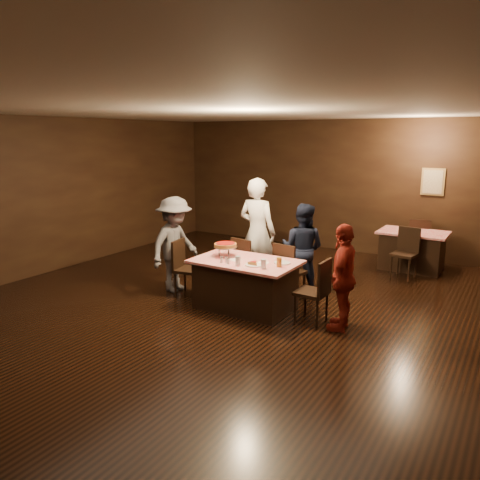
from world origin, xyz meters
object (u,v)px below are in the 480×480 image
Objects in this scene: pizza_stand at (225,245)px; glass_front_right at (263,264)px; chair_end_right at (312,291)px; glass_front_left at (238,261)px; back_table at (412,250)px; diner_white_jacket at (257,232)px; diner_navy_hoodie at (302,248)px; chair_back_near at (404,253)px; glass_amber at (279,262)px; chair_far_left at (248,264)px; main_table at (245,284)px; chair_far_right at (290,271)px; chair_back_far at (418,240)px; plate_empty at (282,263)px; diner_grey_knit at (175,245)px; chair_end_left at (189,268)px; diner_red_shirt at (343,277)px.

pizza_stand reaches higher than glass_front_right.
chair_end_right reaches higher than glass_front_left.
glass_front_left is at bearing -112.93° from back_table.
diner_white_jacket is 0.88m from diner_navy_hoodie.
chair_back_near is 3.21m from glass_amber.
glass_front_right is (0.85, -1.00, 0.37)m from chair_far_left.
diner_white_jacket is at bearing 111.10° from main_table.
chair_back_far is (1.32, 3.49, 0.00)m from chair_far_right.
plate_empty is (-0.55, 0.15, 0.30)m from chair_end_right.
chair_back_far reaches higher than back_table.
main_table is 0.85m from chair_far_right.
glass_front_right is (0.45, -0.25, 0.46)m from main_table.
pizza_stand reaches higher than chair_back_near.
diner_white_jacket is 1.18× the size of diner_grey_knit.
chair_back_near is at bearing -46.52° from diner_grey_knit.
chair_back_near is 2.85m from diner_white_jacket.
chair_end_left is at bearing -127.73° from back_table.
chair_far_left is at bearing 130.36° from glass_front_right.
plate_empty is (0.95, -0.60, 0.30)m from chair_far_left.
pizza_stand is at bearing 93.34° from diner_white_jacket.
chair_far_left and chair_back_far have the same top height.
chair_end_right is 2.50× the size of pizza_stand.
diner_grey_knit is 6.55× the size of plate_empty.
chair_back_near is at bearing -112.58° from chair_far_right.
diner_navy_hoodie is (1.52, 1.17, 0.30)m from chair_end_left.
pizza_stand is at bearing -173.99° from plate_empty.
glass_amber reaches higher than plate_empty.
chair_far_left is 0.85m from pizza_stand.
glass_amber is at bearing -82.98° from chair_end_right.
diner_red_shirt is at bearing 155.90° from chair_far_right.
diner_grey_knit reaches higher than chair_back_near.
glass_front_left is (-1.67, -4.54, 0.37)m from chair_back_far.
back_table is 0.67× the size of diner_white_jacket.
back_table is at bearing -122.59° from diner_navy_hoodie.
chair_back_far is at bearing -117.80° from diner_navy_hoodie.
diner_white_jacket is 1.52m from glass_front_left.
diner_grey_knit reaches higher than glass_front_left.
diner_grey_knit is 11.70× the size of glass_front_left.
diner_white_jacket reaches higher than glass_front_left.
diner_white_jacket is 5.08× the size of pizza_stand.
chair_far_right is 0.64× the size of diner_red_shirt.
chair_end_left is 1.00× the size of chair_end_right.
chair_far_right is 2.56m from chair_back_near.
diner_grey_knit is at bearing -131.96° from back_table.
chair_end_right is at bearing 5.71° from glass_amber.
chair_far_left is 0.80m from chair_far_right.
chair_end_right is at bearing 144.98° from diner_white_jacket.
chair_far_left is 0.97m from diner_navy_hoodie.
chair_far_left is at bearing -53.73° from chair_end_left.
chair_back_far is 4.85m from glass_front_left.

